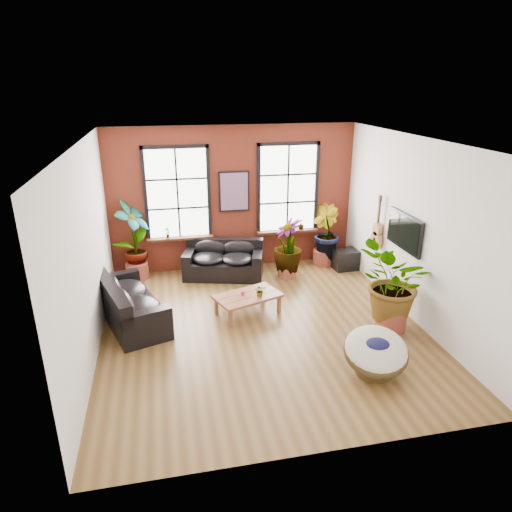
{
  "coord_description": "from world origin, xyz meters",
  "views": [
    {
      "loc": [
        -1.7,
        -7.52,
        4.44
      ],
      "look_at": [
        0.0,
        0.6,
        1.25
      ],
      "focal_mm": 32.0,
      "sensor_mm": 36.0,
      "label": 1
    }
  ],
  "objects_px": {
    "sofa_left": "(128,303)",
    "papasan_chair": "(376,352)",
    "sofa_back": "(224,260)",
    "coffee_table": "(248,297)"
  },
  "relations": [
    {
      "from": "sofa_back",
      "to": "coffee_table",
      "type": "distance_m",
      "value": 2.05
    },
    {
      "from": "sofa_back",
      "to": "papasan_chair",
      "type": "relative_size",
      "value": 1.61
    },
    {
      "from": "sofa_back",
      "to": "papasan_chair",
      "type": "bearing_deg",
      "value": -53.11
    },
    {
      "from": "sofa_back",
      "to": "papasan_chair",
      "type": "distance_m",
      "value": 4.82
    },
    {
      "from": "coffee_table",
      "to": "sofa_left",
      "type": "bearing_deg",
      "value": 156.32
    },
    {
      "from": "sofa_left",
      "to": "papasan_chair",
      "type": "bearing_deg",
      "value": -141.48
    },
    {
      "from": "coffee_table",
      "to": "papasan_chair",
      "type": "relative_size",
      "value": 1.15
    },
    {
      "from": "sofa_back",
      "to": "coffee_table",
      "type": "height_order",
      "value": "sofa_back"
    },
    {
      "from": "coffee_table",
      "to": "papasan_chair",
      "type": "xyz_separation_m",
      "value": [
        1.62,
        -2.43,
        0.03
      ]
    },
    {
      "from": "sofa_left",
      "to": "coffee_table",
      "type": "distance_m",
      "value": 2.35
    }
  ]
}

